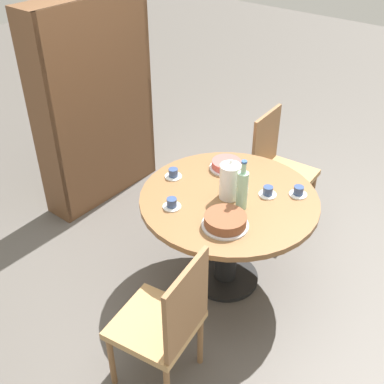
{
  "coord_description": "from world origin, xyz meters",
  "views": [
    {
      "loc": [
        -2.08,
        -1.37,
        2.46
      ],
      "look_at": [
        0.0,
        0.3,
        0.62
      ],
      "focal_mm": 45.0,
      "sensor_mm": 36.0,
      "label": 1
    }
  ],
  "objects_px": {
    "cake_main": "(225,221)",
    "cup_b": "(268,192)",
    "coffee_pot": "(230,180)",
    "cup_c": "(172,204)",
    "chair_b": "(165,322)",
    "cup_d": "(173,174)",
    "cup_a": "(298,192)",
    "bookshelf": "(97,108)",
    "chair_a": "(278,167)",
    "cake_second": "(226,165)",
    "water_bottle": "(242,189)"
  },
  "relations": [
    {
      "from": "cake_main",
      "to": "cup_b",
      "type": "height_order",
      "value": "cake_main"
    },
    {
      "from": "coffee_pot",
      "to": "cup_c",
      "type": "height_order",
      "value": "coffee_pot"
    },
    {
      "from": "chair_b",
      "to": "cup_d",
      "type": "relative_size",
      "value": 7.89
    },
    {
      "from": "cup_a",
      "to": "cup_d",
      "type": "height_order",
      "value": "same"
    },
    {
      "from": "chair_b",
      "to": "cup_d",
      "type": "xyz_separation_m",
      "value": [
        0.81,
        0.63,
        0.27
      ]
    },
    {
      "from": "bookshelf",
      "to": "chair_a",
      "type": "bearing_deg",
      "value": 115.06
    },
    {
      "from": "cake_second",
      "to": "water_bottle",
      "type": "bearing_deg",
      "value": -133.15
    },
    {
      "from": "cup_d",
      "to": "chair_a",
      "type": "bearing_deg",
      "value": -18.17
    },
    {
      "from": "cake_main",
      "to": "cup_d",
      "type": "distance_m",
      "value": 0.62
    },
    {
      "from": "chair_b",
      "to": "cup_a",
      "type": "bearing_deg",
      "value": 164.64
    },
    {
      "from": "cake_second",
      "to": "coffee_pot",
      "type": "bearing_deg",
      "value": -141.42
    },
    {
      "from": "chair_b",
      "to": "coffee_pot",
      "type": "height_order",
      "value": "coffee_pot"
    },
    {
      "from": "water_bottle",
      "to": "cake_second",
      "type": "xyz_separation_m",
      "value": [
        0.31,
        0.33,
        -0.11
      ]
    },
    {
      "from": "chair_b",
      "to": "bookshelf",
      "type": "relative_size",
      "value": 0.54
    },
    {
      "from": "cake_second",
      "to": "cup_b",
      "type": "relative_size",
      "value": 2.03
    },
    {
      "from": "chair_b",
      "to": "cup_a",
      "type": "distance_m",
      "value": 1.18
    },
    {
      "from": "cake_second",
      "to": "cake_main",
      "type": "bearing_deg",
      "value": -145.13
    },
    {
      "from": "cup_b",
      "to": "cup_c",
      "type": "bearing_deg",
      "value": 140.88
    },
    {
      "from": "bookshelf",
      "to": "cup_c",
      "type": "relative_size",
      "value": 14.74
    },
    {
      "from": "cup_b",
      "to": "cake_second",
      "type": "bearing_deg",
      "value": 75.94
    },
    {
      "from": "cake_main",
      "to": "cup_a",
      "type": "relative_size",
      "value": 2.43
    },
    {
      "from": "water_bottle",
      "to": "chair_b",
      "type": "bearing_deg",
      "value": -173.94
    },
    {
      "from": "chair_a",
      "to": "cup_d",
      "type": "height_order",
      "value": "chair_a"
    },
    {
      "from": "chair_a",
      "to": "cup_c",
      "type": "distance_m",
      "value": 1.22
    },
    {
      "from": "chair_a",
      "to": "cup_d",
      "type": "xyz_separation_m",
      "value": [
        -0.92,
        0.3,
        0.27
      ]
    },
    {
      "from": "coffee_pot",
      "to": "cup_c",
      "type": "relative_size",
      "value": 2.39
    },
    {
      "from": "cup_d",
      "to": "cup_b",
      "type": "bearing_deg",
      "value": -70.57
    },
    {
      "from": "coffee_pot",
      "to": "cup_d",
      "type": "xyz_separation_m",
      "value": [
        -0.05,
        0.42,
        -0.1
      ]
    },
    {
      "from": "water_bottle",
      "to": "cake_main",
      "type": "distance_m",
      "value": 0.23
    },
    {
      "from": "cup_d",
      "to": "water_bottle",
      "type": "bearing_deg",
      "value": -90.15
    },
    {
      "from": "chair_b",
      "to": "cup_c",
      "type": "bearing_deg",
      "value": -151.88
    },
    {
      "from": "chair_b",
      "to": "bookshelf",
      "type": "height_order",
      "value": "bookshelf"
    },
    {
      "from": "chair_b",
      "to": "bookshelf",
      "type": "bearing_deg",
      "value": -132.17
    },
    {
      "from": "coffee_pot",
      "to": "cup_c",
      "type": "xyz_separation_m",
      "value": [
        -0.31,
        0.21,
        -0.1
      ]
    },
    {
      "from": "cup_a",
      "to": "cup_c",
      "type": "distance_m",
      "value": 0.81
    },
    {
      "from": "water_bottle",
      "to": "cake_main",
      "type": "bearing_deg",
      "value": -171.79
    },
    {
      "from": "cup_a",
      "to": "water_bottle",
      "type": "bearing_deg",
      "value": 148.43
    },
    {
      "from": "chair_a",
      "to": "water_bottle",
      "type": "distance_m",
      "value": 1.02
    },
    {
      "from": "coffee_pot",
      "to": "cup_a",
      "type": "relative_size",
      "value": 2.39
    },
    {
      "from": "chair_b",
      "to": "cake_second",
      "type": "relative_size",
      "value": 3.89
    },
    {
      "from": "coffee_pot",
      "to": "water_bottle",
      "type": "height_order",
      "value": "water_bottle"
    },
    {
      "from": "chair_a",
      "to": "coffee_pot",
      "type": "height_order",
      "value": "coffee_pot"
    },
    {
      "from": "chair_a",
      "to": "cake_main",
      "type": "xyz_separation_m",
      "value": [
        -1.13,
        -0.28,
        0.28
      ]
    },
    {
      "from": "chair_b",
      "to": "cup_c",
      "type": "distance_m",
      "value": 0.74
    },
    {
      "from": "cake_second",
      "to": "chair_b",
      "type": "bearing_deg",
      "value": -159.49
    },
    {
      "from": "cake_main",
      "to": "cup_c",
      "type": "distance_m",
      "value": 0.37
    },
    {
      "from": "cup_c",
      "to": "coffee_pot",
      "type": "bearing_deg",
      "value": -33.75
    },
    {
      "from": "coffee_pot",
      "to": "cake_main",
      "type": "height_order",
      "value": "coffee_pot"
    },
    {
      "from": "chair_a",
      "to": "cup_c",
      "type": "relative_size",
      "value": 7.89
    },
    {
      "from": "water_bottle",
      "to": "cup_b",
      "type": "distance_m",
      "value": 0.25
    }
  ]
}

